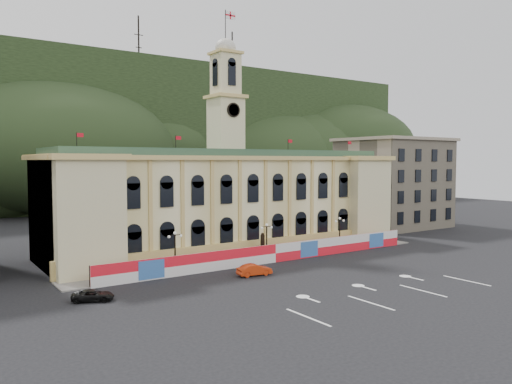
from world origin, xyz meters
TOP-DOWN VIEW (x-y plane):
  - ground at (0.00, 0.00)m, footprint 260.00×260.00m
  - lane_markings at (0.00, -5.00)m, footprint 26.00×10.00m
  - hill_ridge at (0.03, 121.99)m, footprint 230.00×80.00m
  - city_hall at (0.00, 27.63)m, footprint 56.20×17.60m
  - side_building_right at (43.00, 30.93)m, footprint 21.00×17.00m
  - hoarding_fence at (0.06, 15.07)m, footprint 50.00×0.44m
  - pavement at (0.00, 17.75)m, footprint 56.00×5.50m
  - statue at (0.00, 18.00)m, footprint 1.40×1.40m
  - lamp_left at (-14.00, 17.00)m, footprint 1.96×0.44m
  - lamp_center at (0.00, 17.00)m, footprint 1.96×0.44m
  - lamp_right at (14.00, 17.00)m, footprint 1.96×0.44m
  - red_sedan at (-6.82, 10.03)m, footprint 2.57×4.67m
  - black_suv at (-26.21, 9.96)m, footprint 4.91×5.47m

SIDE VIEW (x-z plane):
  - ground at x=0.00m, z-range 0.00..0.00m
  - lane_markings at x=0.00m, z-range -0.01..0.01m
  - pavement at x=0.00m, z-range 0.00..0.16m
  - black_suv at x=-26.21m, z-range 0.00..1.13m
  - red_sedan at x=-6.82m, z-range 0.00..1.41m
  - statue at x=0.00m, z-range -0.67..3.05m
  - hoarding_fence at x=0.06m, z-range 0.00..2.50m
  - lamp_left at x=-14.00m, z-range 0.50..5.65m
  - lamp_center at x=0.00m, z-range 0.50..5.65m
  - lamp_right at x=14.00m, z-range 0.50..5.65m
  - city_hall at x=0.00m, z-range -10.70..26.40m
  - side_building_right at x=43.00m, z-range 0.03..18.63m
  - hill_ridge at x=0.03m, z-range -12.52..51.48m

